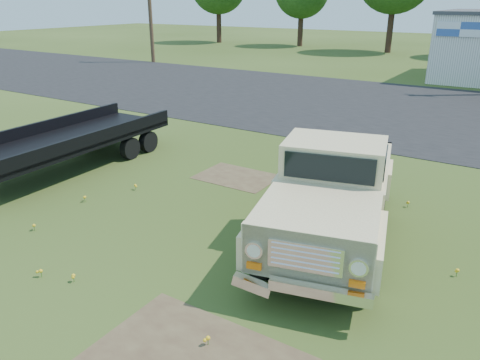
# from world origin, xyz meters

# --- Properties ---
(ground) EXTENTS (140.00, 140.00, 0.00)m
(ground) POSITION_xyz_m (0.00, 0.00, 0.00)
(ground) COLOR #2E3F14
(ground) RESTS_ON ground
(asphalt_lot) EXTENTS (90.00, 14.00, 0.02)m
(asphalt_lot) POSITION_xyz_m (0.00, 15.00, 0.00)
(asphalt_lot) COLOR black
(asphalt_lot) RESTS_ON ground
(dirt_patch_b) EXTENTS (2.20, 1.60, 0.01)m
(dirt_patch_b) POSITION_xyz_m (-2.00, 3.50, 0.00)
(dirt_patch_b) COLOR #483626
(dirt_patch_b) RESTS_ON ground
(utility_pole_west) EXTENTS (1.60, 0.30, 9.00)m
(utility_pole_west) POSITION_xyz_m (-22.00, 22.00, 4.60)
(utility_pole_west) COLOR #412D1E
(utility_pole_west) RESTS_ON ground
(vintage_pickup_truck) EXTENTS (3.72, 6.42, 2.19)m
(vintage_pickup_truck) POSITION_xyz_m (1.67, 1.45, 1.10)
(vintage_pickup_truck) COLOR tan
(vintage_pickup_truck) RESTS_ON ground
(flatbed_trailer) EXTENTS (2.65, 7.31, 1.97)m
(flatbed_trailer) POSITION_xyz_m (-6.77, 1.51, 0.99)
(flatbed_trailer) COLOR black
(flatbed_trailer) RESTS_ON ground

